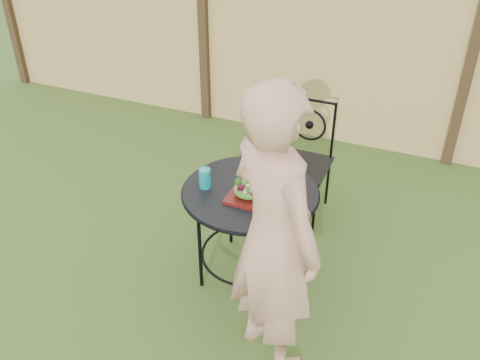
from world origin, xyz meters
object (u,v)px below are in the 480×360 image
at_px(patio_table, 250,207).
at_px(diner, 274,237).
at_px(patio_chair, 302,157).
at_px(salad_plate, 250,196).

height_order(patio_table, diner, diner).
xyz_separation_m(patio_chair, diner, (0.29, -1.53, 0.40)).
distance_m(patio_table, patio_chair, 0.92).
distance_m(patio_table, diner, 0.79).
height_order(diner, salad_plate, diner).
height_order(patio_table, salad_plate, salad_plate).
relative_size(patio_table, patio_chair, 0.97).
relative_size(patio_table, diner, 0.51).
distance_m(patio_table, salad_plate, 0.17).
bearing_deg(salad_plate, diner, -56.59).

